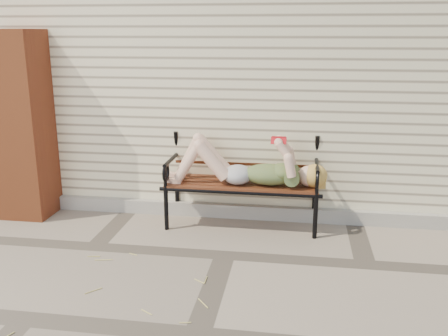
# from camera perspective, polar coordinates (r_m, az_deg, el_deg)

# --- Properties ---
(ground) EXTENTS (80.00, 80.00, 0.00)m
(ground) POSITION_cam_1_polar(r_m,az_deg,el_deg) (4.62, 0.09, -9.94)
(ground) COLOR gray
(ground) RESTS_ON ground
(house_wall) EXTENTS (8.00, 4.00, 3.00)m
(house_wall) POSITION_cam_1_polar(r_m,az_deg,el_deg) (7.17, 3.75, 11.52)
(house_wall) COLOR #F7ECC1
(house_wall) RESTS_ON ground
(foundation_strip) EXTENTS (8.00, 0.10, 0.15)m
(foundation_strip) POSITION_cam_1_polar(r_m,az_deg,el_deg) (5.48, 1.61, -4.94)
(foundation_strip) COLOR #B0AB9F
(foundation_strip) RESTS_ON ground
(brick_pillar) EXTENTS (0.50, 0.50, 2.00)m
(brick_pillar) POSITION_cam_1_polar(r_m,az_deg,el_deg) (5.77, -21.97, 4.51)
(brick_pillar) COLOR #A44B25
(brick_pillar) RESTS_ON ground
(garden_bench) EXTENTS (1.71, 0.68, 1.10)m
(garden_bench) POSITION_cam_1_polar(r_m,az_deg,el_deg) (5.20, 2.23, 0.23)
(garden_bench) COLOR black
(garden_bench) RESTS_ON ground
(reading_woman) EXTENTS (1.61, 0.37, 0.51)m
(reading_woman) POSITION_cam_1_polar(r_m,az_deg,el_deg) (5.06, 2.22, 0.23)
(reading_woman) COLOR #0A3F46
(reading_woman) RESTS_ON ground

